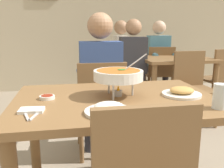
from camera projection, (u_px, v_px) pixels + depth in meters
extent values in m
cube|color=beige|center=(81.00, 12.00, 4.66)|extent=(10.00, 0.10, 3.00)
cube|color=brown|center=(116.00, 101.00, 1.47)|extent=(1.21, 0.85, 0.04)
cylinder|color=brown|center=(35.00, 140.00, 1.81)|extent=(0.07, 0.07, 0.73)
cylinder|color=brown|center=(173.00, 130.00, 2.00)|extent=(0.07, 0.07, 0.73)
cube|color=brown|center=(100.00, 109.00, 2.31)|extent=(0.44, 0.44, 0.03)
cube|color=brown|center=(102.00, 89.00, 2.07)|extent=(0.42, 0.04, 0.45)
cylinder|color=brown|center=(115.00, 122.00, 2.58)|extent=(0.04, 0.04, 0.42)
cylinder|color=brown|center=(79.00, 125.00, 2.51)|extent=(0.04, 0.04, 0.42)
cylinder|color=brown|center=(123.00, 137.00, 2.21)|extent=(0.04, 0.04, 0.42)
cylinder|color=brown|center=(81.00, 141.00, 2.15)|extent=(0.04, 0.04, 0.42)
cylinder|color=#2D2D38|center=(110.00, 128.00, 2.39)|extent=(0.10, 0.10, 0.45)
cylinder|color=#2D2D38|center=(89.00, 129.00, 2.36)|extent=(0.10, 0.10, 0.45)
cube|color=#2D2D38|center=(100.00, 102.00, 2.28)|extent=(0.32, 0.32, 0.12)
cube|color=#334C8C|center=(101.00, 70.00, 2.13)|extent=(0.36, 0.20, 0.50)
sphere|color=#A57756|center=(100.00, 26.00, 2.05)|extent=(0.22, 0.22, 0.22)
cylinder|color=#334C8C|center=(114.00, 72.00, 2.36)|extent=(0.08, 0.28, 0.08)
cylinder|color=#334C8C|center=(81.00, 73.00, 2.31)|extent=(0.08, 0.28, 0.08)
cube|color=brown|center=(146.00, 162.00, 0.93)|extent=(0.42, 0.04, 0.45)
cylinder|color=silver|center=(133.00, 87.00, 1.50)|extent=(0.01, 0.01, 0.10)
cylinder|color=silver|center=(109.00, 86.00, 1.55)|extent=(0.01, 0.01, 0.10)
cylinder|color=silver|center=(113.00, 92.00, 1.40)|extent=(0.01, 0.01, 0.10)
torus|color=silver|center=(118.00, 80.00, 1.47)|extent=(0.21, 0.21, 0.01)
cylinder|color=#B2B2B7|center=(118.00, 93.00, 1.49)|extent=(0.05, 0.05, 0.04)
cone|color=orange|center=(118.00, 88.00, 1.49)|extent=(0.02, 0.02, 0.04)
cylinder|color=white|center=(118.00, 75.00, 1.47)|extent=(0.30, 0.30, 0.06)
cylinder|color=#AD6023|center=(118.00, 71.00, 1.46)|extent=(0.26, 0.26, 0.01)
ellipsoid|color=#388433|center=(122.00, 70.00, 1.46)|extent=(0.05, 0.03, 0.01)
cylinder|color=silver|center=(132.00, 65.00, 1.49)|extent=(0.18, 0.01, 0.13)
cylinder|color=white|center=(109.00, 112.00, 1.19)|extent=(0.24, 0.24, 0.01)
ellipsoid|color=white|center=(109.00, 107.00, 1.18)|extent=(0.15, 0.13, 0.04)
cylinder|color=white|center=(182.00, 94.00, 1.51)|extent=(0.24, 0.24, 0.01)
ellipsoid|color=tan|center=(182.00, 90.00, 1.50)|extent=(0.15, 0.13, 0.04)
cylinder|color=white|center=(47.00, 97.00, 1.43)|extent=(0.09, 0.09, 0.02)
cylinder|color=maroon|center=(47.00, 96.00, 1.43)|extent=(0.07, 0.07, 0.01)
cube|color=white|center=(32.00, 110.00, 1.21)|extent=(0.13, 0.09, 0.02)
cube|color=silver|center=(26.00, 115.00, 1.16)|extent=(0.06, 0.17, 0.01)
cube|color=silver|center=(37.00, 114.00, 1.17)|extent=(0.06, 0.17, 0.01)
cylinder|color=silver|center=(220.00, 96.00, 1.25)|extent=(0.07, 0.07, 0.13)
cylinder|color=orange|center=(219.00, 100.00, 1.25)|extent=(0.06, 0.06, 0.08)
cube|color=brown|center=(176.00, 59.00, 3.51)|extent=(1.00, 0.80, 0.04)
cylinder|color=brown|center=(154.00, 92.00, 3.19)|extent=(0.07, 0.07, 0.73)
cylinder|color=brown|center=(215.00, 89.00, 3.35)|extent=(0.07, 0.07, 0.73)
cylinder|color=brown|center=(139.00, 81.00, 3.85)|extent=(0.07, 0.07, 0.73)
cylinder|color=brown|center=(190.00, 79.00, 4.00)|extent=(0.07, 0.07, 0.73)
cube|color=brown|center=(158.00, 74.00, 4.11)|extent=(0.50, 0.50, 0.03)
cube|color=brown|center=(162.00, 61.00, 3.86)|extent=(0.42, 0.10, 0.45)
cylinder|color=brown|center=(166.00, 84.00, 4.35)|extent=(0.04, 0.04, 0.42)
cylinder|color=brown|center=(145.00, 84.00, 4.34)|extent=(0.04, 0.04, 0.42)
cylinder|color=brown|center=(172.00, 89.00, 3.98)|extent=(0.04, 0.04, 0.42)
cylinder|color=brown|center=(149.00, 90.00, 3.97)|extent=(0.04, 0.04, 0.42)
cube|color=brown|center=(133.00, 82.00, 3.45)|extent=(0.47, 0.47, 0.03)
cube|color=brown|center=(129.00, 64.00, 3.59)|extent=(0.42, 0.07, 0.45)
cylinder|color=brown|center=(124.00, 102.00, 3.28)|extent=(0.04, 0.04, 0.42)
cylinder|color=brown|center=(151.00, 100.00, 3.37)|extent=(0.04, 0.04, 0.42)
cylinder|color=brown|center=(117.00, 95.00, 3.64)|extent=(0.04, 0.04, 0.42)
cylinder|color=brown|center=(141.00, 93.00, 3.73)|extent=(0.04, 0.04, 0.42)
cube|color=brown|center=(121.00, 75.00, 4.01)|extent=(0.48, 0.48, 0.03)
cube|color=brown|center=(133.00, 60.00, 3.97)|extent=(0.08, 0.42, 0.45)
cylinder|color=brown|center=(109.00, 86.00, 4.23)|extent=(0.04, 0.04, 0.42)
cylinder|color=brown|center=(110.00, 91.00, 3.86)|extent=(0.04, 0.04, 0.42)
cylinder|color=brown|center=(130.00, 85.00, 4.26)|extent=(0.04, 0.04, 0.42)
cylinder|color=brown|center=(134.00, 91.00, 3.89)|extent=(0.04, 0.04, 0.42)
cube|color=brown|center=(216.00, 79.00, 3.68)|extent=(0.48, 0.48, 0.03)
cylinder|color=brown|center=(216.00, 90.00, 3.96)|extent=(0.04, 0.04, 0.42)
cylinder|color=brown|center=(196.00, 91.00, 3.85)|extent=(0.04, 0.04, 0.42)
cylinder|color=brown|center=(212.00, 98.00, 3.50)|extent=(0.04, 0.04, 0.42)
cube|color=brown|center=(195.00, 90.00, 3.02)|extent=(0.44, 0.44, 0.03)
cube|color=brown|center=(189.00, 68.00, 3.16)|extent=(0.42, 0.04, 0.45)
cylinder|color=brown|center=(187.00, 113.00, 2.85)|extent=(0.04, 0.04, 0.42)
cylinder|color=brown|center=(217.00, 111.00, 2.92)|extent=(0.04, 0.04, 0.42)
cylinder|color=brown|center=(174.00, 104.00, 3.21)|extent=(0.04, 0.04, 0.42)
cylinder|color=brown|center=(200.00, 102.00, 3.28)|extent=(0.04, 0.04, 0.42)
cylinder|color=#2D2D38|center=(154.00, 87.00, 4.08)|extent=(0.10, 0.10, 0.45)
cylinder|color=#2D2D38|center=(165.00, 87.00, 4.11)|extent=(0.10, 0.10, 0.45)
cube|color=#2D2D38|center=(159.00, 70.00, 4.07)|extent=(0.32, 0.32, 0.12)
cube|color=teal|center=(158.00, 51.00, 4.08)|extent=(0.36, 0.20, 0.50)
sphere|color=beige|center=(159.00, 27.00, 4.00)|extent=(0.22, 0.22, 0.22)
cylinder|color=teal|center=(153.00, 55.00, 3.87)|extent=(0.08, 0.28, 0.08)
cylinder|color=teal|center=(172.00, 55.00, 3.93)|extent=(0.08, 0.28, 0.08)
cylinder|color=#2D2D38|center=(137.00, 94.00, 3.63)|extent=(0.10, 0.10, 0.45)
cylinder|color=#2D2D38|center=(124.00, 95.00, 3.59)|extent=(0.10, 0.10, 0.45)
cube|color=#2D2D38|center=(131.00, 76.00, 3.51)|extent=(0.32, 0.32, 0.12)
cube|color=#2D2D33|center=(133.00, 55.00, 3.37)|extent=(0.36, 0.20, 0.50)
sphere|color=#A57756|center=(134.00, 27.00, 3.28)|extent=(0.22, 0.22, 0.22)
cylinder|color=#2D2D33|center=(140.00, 57.00, 3.60)|extent=(0.08, 0.28, 0.08)
cylinder|color=#2D2D33|center=(119.00, 57.00, 3.54)|extent=(0.08, 0.28, 0.08)
cylinder|color=#2D2D38|center=(129.00, 88.00, 3.99)|extent=(0.10, 0.10, 0.45)
cylinder|color=#2D2D38|center=(126.00, 86.00, 4.18)|extent=(0.10, 0.10, 0.45)
cube|color=#2D2D38|center=(125.00, 70.00, 4.01)|extent=(0.32, 0.32, 0.12)
cube|color=beige|center=(121.00, 51.00, 3.93)|extent=(0.20, 0.36, 0.50)
sphere|color=#A57756|center=(121.00, 27.00, 3.85)|extent=(0.22, 0.22, 0.22)
cylinder|color=beige|center=(135.00, 55.00, 3.82)|extent=(0.28, 0.08, 0.08)
cylinder|color=beige|center=(130.00, 53.00, 4.13)|extent=(0.28, 0.08, 0.08)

